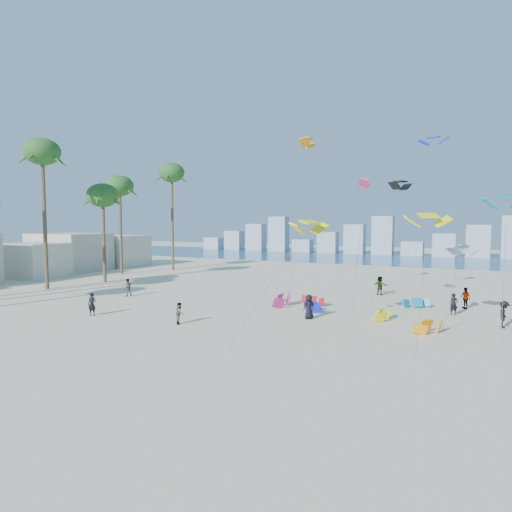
% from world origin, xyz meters
% --- Properties ---
extents(ground, '(220.00, 220.00, 0.00)m').
position_xyz_m(ground, '(0.00, 0.00, 0.00)').
color(ground, beige).
rests_on(ground, ground).
extents(ocean, '(220.00, 220.00, 0.00)m').
position_xyz_m(ocean, '(0.00, 72.00, 0.01)').
color(ocean, navy).
rests_on(ocean, ground).
extents(kitesurfer_near, '(0.75, 0.60, 1.79)m').
position_xyz_m(kitesurfer_near, '(-7.53, 8.38, 0.90)').
color(kitesurfer_near, black).
rests_on(kitesurfer_near, ground).
extents(kitesurfer_mid, '(0.88, 0.94, 1.55)m').
position_xyz_m(kitesurfer_mid, '(0.28, 9.15, 0.77)').
color(kitesurfer_mid, gray).
rests_on(kitesurfer_mid, ground).
extents(kitesurfers_far, '(33.28, 14.52, 1.89)m').
position_xyz_m(kitesurfers_far, '(11.17, 21.05, 0.92)').
color(kitesurfers_far, black).
rests_on(kitesurfers_far, ground).
extents(grounded_kites, '(13.98, 10.71, 0.99)m').
position_xyz_m(grounded_kites, '(9.68, 18.12, 0.42)').
color(grounded_kites, '#0C1CDA').
rests_on(grounded_kites, ground).
extents(flying_kites, '(26.83, 32.67, 17.22)m').
position_xyz_m(flying_kites, '(16.74, 22.58, 11.15)').
color(flying_kites, '#FEF00D').
rests_on(flying_kites, ground).
extents(palm_row, '(7.71, 44.80, 16.14)m').
position_xyz_m(palm_row, '(-22.36, 16.17, 12.14)').
color(palm_row, brown).
rests_on(palm_row, ground).
extents(beachfront_buildings, '(11.50, 43.00, 6.00)m').
position_xyz_m(beachfront_buildings, '(-33.69, 20.82, 2.67)').
color(beachfront_buildings, beige).
rests_on(beachfront_buildings, ground).
extents(distant_skyline, '(85.00, 3.00, 8.40)m').
position_xyz_m(distant_skyline, '(-1.19, 82.00, 3.09)').
color(distant_skyline, '#9EADBF').
rests_on(distant_skyline, ground).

